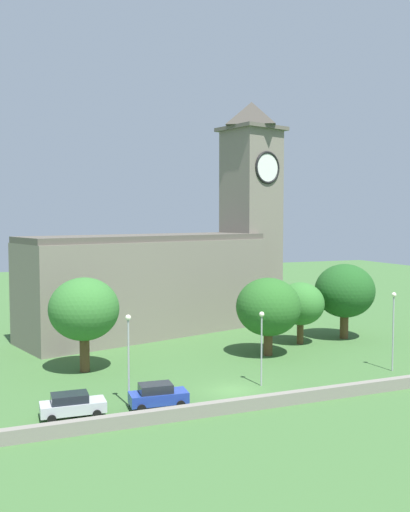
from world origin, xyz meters
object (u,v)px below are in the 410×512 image
Objects in this scene: car_blue at (158,395)px; streetlamp_east_mid at (393,319)px; streetlamp_west_mid at (128,345)px; tree_riverside_west at (84,309)px; tree_riverside_east at (345,291)px; car_silver at (72,405)px; tree_churchyard at (301,304)px; church at (178,262)px; tree_by_tower at (268,307)px; streetlamp_central at (262,336)px.

car_blue is 23.69m from streetlamp_east_mid.
streetlamp_west_mid is 0.80× the size of tree_riverside_west.
tree_riverside_west is at bearing -174.37° from tree_riverside_east.
tree_riverside_east reaches higher than tree_riverside_west.
car_silver is 37.37m from tree_riverside_east.
car_silver is 6.31m from car_blue.
car_blue is 0.64× the size of tree_churchyard.
church reaches higher than streetlamp_west_mid.
tree_by_tower is (21.70, 10.79, 4.19)m from car_silver.
streetlamp_east_mid is (23.30, 1.54, 3.97)m from car_blue.
church reaches higher than car_blue.
streetlamp_west_mid is 0.86× the size of tree_by_tower.
streetlamp_west_mid reaches higher than streetlamp_central.
tree_churchyard is (-1.97, 13.02, -0.33)m from streetlamp_east_mid.
church is 5.02× the size of streetlamp_east_mid.
tree_by_tower is 0.92× the size of tree_riverside_west.
tree_churchyard is (21.34, 14.55, 3.63)m from car_blue.
church is at bearing 103.37° from tree_by_tower.
church is 17.02m from tree_churchyard.
streetlamp_central reaches higher than car_silver.
streetlamp_east_mid is 0.84× the size of tree_riverside_east.
streetlamp_central is 17.11m from tree_churchyard.
tree_churchyard is at bearing 98.59° from streetlamp_east_mid.
tree_riverside_east is (34.00, 14.75, 4.78)m from car_silver.
tree_by_tower is at bearing -76.63° from church.
tree_riverside_east is at bearing 25.29° from streetlamp_west_mid.
tree_by_tower is at bearing 26.43° from car_silver.
tree_by_tower reaches higher than streetlamp_east_mid.
tree_riverside_east is (12.30, 3.96, 0.59)m from tree_by_tower.
car_blue is 19.48m from tree_by_tower.
church is 4.22× the size of tree_riverside_west.
tree_riverside_west is (-24.65, -2.47, 1.26)m from tree_churchyard.
car_blue is at bearing -30.37° from streetlamp_west_mid.
tree_churchyard is at bearing 34.30° from car_blue.
streetlamp_west_mid is 1.10× the size of streetlamp_central.
car_silver is at bearing -174.49° from streetlamp_central.
tree_riverside_west reaches higher than car_silver.
car_silver is 0.74× the size of streetlamp_central.
streetlamp_central is 22.30m from tree_riverside_east.
tree_riverside_east reaches higher than car_silver.
church reaches higher than tree_riverside_east.
tree_riverside_west is at bearing 75.67° from car_silver.
tree_riverside_east is (27.71, 15.14, 4.72)m from car_blue.
streetlamp_east_mid reaches higher than car_silver.
streetlamp_west_mid is (-1.93, 1.13, 3.75)m from car_blue.
tree_riverside_west is (-13.09, 10.15, 1.51)m from streetlamp_central.
streetlamp_central is at bearing 178.31° from streetlamp_east_mid.
streetlamp_central is 16.63m from tree_riverside_west.
tree_by_tower is (15.41, 11.18, 4.13)m from car_blue.
tree_riverside_west is at bearing 142.22° from streetlamp_central.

